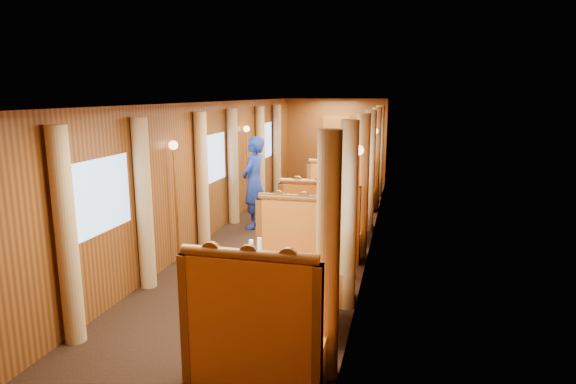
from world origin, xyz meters
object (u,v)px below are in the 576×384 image
(tea_tray, at_px, (274,269))
(steward, at_px, (254,183))
(table_near, at_px, (282,299))
(teapot_back, at_px, (273,260))
(banquette_mid_aft, at_px, (337,206))
(table_far, at_px, (351,185))
(rose_vase_mid, at_px, (331,191))
(teapot_right, at_px, (278,265))
(rose_vase_far, at_px, (352,164))
(teapot_left, at_px, (267,264))
(fruit_plate, at_px, (305,273))
(passenger, at_px, (336,192))
(banquette_near_fwd, at_px, (255,338))
(banquette_near_aft, at_px, (301,264))
(banquette_far_fwd, at_px, (346,191))
(table_mid, at_px, (330,221))
(banquette_far_aft, at_px, (355,177))
(banquette_mid_fwd, at_px, (320,233))

(tea_tray, xyz_separation_m, steward, (-1.53, 4.09, 0.16))
(table_near, height_order, teapot_back, teapot_back)
(banquette_mid_aft, bearing_deg, teapot_back, -91.58)
(table_far, relative_size, tea_tray, 3.09)
(teapot_back, bearing_deg, rose_vase_mid, 81.61)
(table_near, height_order, teapot_right, teapot_right)
(tea_tray, relative_size, rose_vase_far, 0.94)
(teapot_left, distance_m, fruit_plate, 0.43)
(passenger, bearing_deg, rose_vase_far, 89.84)
(teapot_left, relative_size, fruit_plate, 0.88)
(table_near, xyz_separation_m, banquette_near_fwd, (0.00, -1.01, 0.05))
(banquette_near_aft, relative_size, banquette_far_fwd, 1.00)
(table_mid, xyz_separation_m, rose_vase_far, (0.01, 3.50, 0.55))
(teapot_right, bearing_deg, banquette_near_fwd, -101.79)
(table_far, xyz_separation_m, banquette_far_aft, (0.00, 1.01, 0.05))
(banquette_far_aft, relative_size, steward, 0.73)
(banquette_far_fwd, relative_size, steward, 0.73)
(banquette_mid_aft, xyz_separation_m, banquette_far_fwd, (0.00, 1.47, 0.00))
(banquette_far_fwd, distance_m, rose_vase_far, 1.13)
(table_mid, bearing_deg, banquette_far_fwd, 90.00)
(banquette_mid_aft, bearing_deg, teapot_left, -91.74)
(table_near, height_order, tea_tray, tea_tray)
(banquette_near_aft, height_order, steward, steward)
(passenger, bearing_deg, teapot_right, -90.38)
(banquette_near_aft, height_order, rose_vase_far, banquette_near_aft)
(banquette_far_fwd, bearing_deg, banquette_near_fwd, -90.00)
(banquette_mid_fwd, xyz_separation_m, rose_vase_far, (0.01, 4.51, 0.50))
(teapot_left, bearing_deg, table_far, 98.06)
(fruit_plate, relative_size, passenger, 0.28)
(banquette_mid_fwd, xyz_separation_m, rose_vase_mid, (0.02, 1.01, 0.50))
(banquette_far_fwd, bearing_deg, banquette_mid_aft, -90.00)
(table_near, bearing_deg, fruit_plate, -26.80)
(banquette_mid_aft, distance_m, teapot_back, 4.48)
(banquette_near_aft, distance_m, rose_vase_far, 6.00)
(passenger, bearing_deg, banquette_near_fwd, -90.00)
(table_near, relative_size, table_far, 1.00)
(table_mid, distance_m, teapot_left, 3.65)
(table_far, relative_size, teapot_right, 7.00)
(steward, bearing_deg, table_near, 29.35)
(banquette_near_fwd, distance_m, teapot_left, 0.99)
(banquette_near_aft, height_order, rose_vase_mid, banquette_near_aft)
(teapot_left, xyz_separation_m, teapot_back, (0.02, 0.17, -0.01))
(table_far, bearing_deg, banquette_mid_fwd, -90.00)
(rose_vase_mid, bearing_deg, table_near, -90.38)
(banquette_far_aft, bearing_deg, fruit_plate, -87.99)
(table_mid, bearing_deg, teapot_right, -90.46)
(teapot_right, distance_m, passenger, 4.39)
(tea_tray, bearing_deg, rose_vase_mid, 88.57)
(teapot_right, bearing_deg, banquette_far_aft, 76.21)
(table_mid, distance_m, banquette_far_fwd, 2.49)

